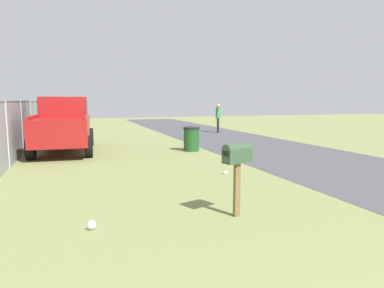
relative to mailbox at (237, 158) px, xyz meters
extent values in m
cube|color=brown|center=(0.00, 0.00, -0.53)|extent=(0.09, 0.09, 0.92)
cube|color=#334C33|center=(0.00, 0.00, 0.04)|extent=(0.35, 0.55, 0.22)
cylinder|color=#334C33|center=(0.00, 0.00, 0.15)|extent=(0.35, 0.55, 0.20)
cube|color=red|center=(0.11, 0.00, 0.10)|extent=(0.02, 0.04, 0.18)
cube|color=maroon|center=(8.77, 2.94, -0.11)|extent=(5.05, 2.11, 0.90)
cube|color=maroon|center=(9.36, 2.90, 0.72)|extent=(1.78, 1.78, 0.76)
cube|color=black|center=(9.36, 2.90, 0.72)|extent=(1.73, 1.81, 0.53)
cube|color=maroon|center=(7.73, 3.84, 0.40)|extent=(2.57, 0.22, 0.12)
cube|color=maroon|center=(7.63, 2.16, 0.40)|extent=(2.57, 0.22, 0.12)
cylinder|color=black|center=(10.45, 3.76, -0.61)|extent=(0.77, 0.30, 0.76)
cylinder|color=black|center=(10.35, 1.93, -0.61)|extent=(0.77, 0.30, 0.76)
cylinder|color=black|center=(7.19, 3.94, -0.61)|extent=(0.77, 0.30, 0.76)
cylinder|color=black|center=(7.09, 2.11, -0.61)|extent=(0.77, 0.30, 0.76)
cylinder|color=#1E4C1E|center=(7.35, -1.71, -0.57)|extent=(0.60, 0.60, 0.85)
cylinder|color=black|center=(7.35, -1.71, -0.10)|extent=(0.63, 0.63, 0.08)
cylinder|color=black|center=(14.08, -5.74, -0.56)|extent=(0.14, 0.14, 0.87)
cylinder|color=black|center=(14.21, -5.80, -0.56)|extent=(0.14, 0.14, 0.87)
cylinder|color=#3F8C4C|center=(14.14, -5.77, 0.21)|extent=(0.30, 0.30, 0.65)
sphere|color=tan|center=(14.14, -5.77, 0.65)|extent=(0.24, 0.24, 0.24)
cylinder|color=#3F8C4C|center=(13.96, -5.69, 0.24)|extent=(0.09, 0.18, 0.60)
cylinder|color=#3F8C4C|center=(14.32, -5.86, 0.24)|extent=(0.09, 0.18, 0.60)
cylinder|color=#9EA3A8|center=(5.81, 4.37, -0.01)|extent=(0.07, 0.07, 1.97)
cylinder|color=#9EA3A8|center=(8.66, 4.37, -0.01)|extent=(0.07, 0.07, 1.97)
cylinder|color=#9EA3A8|center=(11.50, 4.37, -0.01)|extent=(0.07, 0.07, 1.97)
cylinder|color=#9EA3A8|center=(14.35, 4.37, -0.01)|extent=(0.07, 0.07, 1.97)
sphere|color=silver|center=(0.18, 2.34, -0.92)|extent=(0.14, 0.14, 0.14)
cube|color=silver|center=(0.26, 2.39, -0.99)|extent=(0.14, 0.13, 0.01)
cylinder|color=white|center=(3.10, -1.21, -0.95)|extent=(0.08, 0.10, 0.08)
camera|label=1|loc=(-4.96, 2.50, 0.94)|focal=31.64mm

